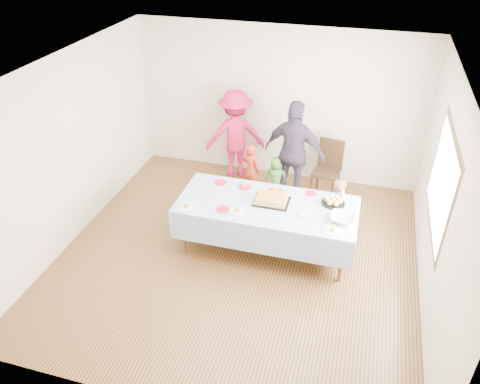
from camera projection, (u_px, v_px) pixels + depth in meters
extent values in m
plane|color=#452B13|center=(238.00, 254.00, 6.80)|extent=(5.00, 5.00, 0.00)
cube|color=beige|center=(278.00, 104.00, 8.10)|extent=(5.00, 0.04, 2.70)
cube|color=beige|center=(159.00, 314.00, 4.04)|extent=(5.00, 0.04, 2.70)
cube|color=beige|center=(69.00, 150.00, 6.65)|extent=(0.04, 5.00, 2.70)
cube|color=beige|center=(442.00, 203.00, 5.50)|extent=(0.04, 5.00, 2.70)
cube|color=white|center=(238.00, 72.00, 5.35)|extent=(5.00, 5.00, 0.04)
cube|color=#472B16|center=(441.00, 183.00, 5.59)|extent=(0.03, 1.75, 1.35)
cylinder|color=#52311C|center=(183.00, 232.00, 6.65)|extent=(0.06, 0.06, 0.73)
cylinder|color=#52311C|center=(342.00, 260.00, 6.13)|extent=(0.06, 0.06, 0.73)
cylinder|color=#52311C|center=(203.00, 201.00, 7.33)|extent=(0.06, 0.06, 0.73)
cylinder|color=#52311C|center=(347.00, 224.00, 6.82)|extent=(0.06, 0.06, 0.73)
cube|color=#52311C|center=(267.00, 206.00, 6.53)|extent=(2.40, 1.00, 0.04)
cube|color=white|center=(267.00, 204.00, 6.51)|extent=(2.50, 1.10, 0.01)
cube|color=black|center=(272.00, 201.00, 6.55)|extent=(0.49, 0.38, 0.01)
cube|color=#EFC35B|center=(272.00, 199.00, 6.53)|extent=(0.42, 0.31, 0.06)
cube|color=#AB6427|center=(272.00, 197.00, 6.51)|extent=(0.42, 0.31, 0.01)
cylinder|color=black|center=(333.00, 203.00, 6.51)|extent=(0.33, 0.33, 0.02)
sphere|color=tan|center=(340.00, 201.00, 6.46)|extent=(0.08, 0.08, 0.08)
sphere|color=tan|center=(337.00, 198.00, 6.53)|extent=(0.08, 0.08, 0.08)
sphere|color=tan|center=(331.00, 197.00, 6.55)|extent=(0.08, 0.08, 0.08)
sphere|color=tan|center=(327.00, 199.00, 6.50)|extent=(0.08, 0.08, 0.08)
sphere|color=tan|center=(330.00, 203.00, 6.43)|extent=(0.08, 0.08, 0.08)
sphere|color=tan|center=(336.00, 204.00, 6.41)|extent=(0.08, 0.08, 0.08)
sphere|color=tan|center=(333.00, 200.00, 6.48)|extent=(0.08, 0.08, 0.08)
imported|color=silver|center=(343.00, 218.00, 6.15)|extent=(0.33, 0.33, 0.08)
cone|color=white|center=(343.00, 192.00, 6.61)|extent=(0.09, 0.09, 0.16)
cylinder|color=red|center=(221.00, 182.00, 6.98)|extent=(0.19, 0.19, 0.01)
cylinder|color=red|center=(245.00, 187.00, 6.88)|extent=(0.19, 0.19, 0.01)
cylinder|color=red|center=(276.00, 191.00, 6.78)|extent=(0.20, 0.20, 0.01)
cylinder|color=red|center=(311.00, 193.00, 6.73)|extent=(0.16, 0.16, 0.01)
cylinder|color=red|center=(223.00, 209.00, 6.39)|extent=(0.19, 0.19, 0.01)
cylinder|color=white|center=(186.00, 207.00, 6.43)|extent=(0.20, 0.20, 0.01)
cylinder|color=white|center=(237.00, 211.00, 6.34)|extent=(0.19, 0.19, 0.01)
cylinder|color=white|center=(332.00, 231.00, 5.97)|extent=(0.22, 0.22, 0.01)
cylinder|color=black|center=(311.00, 187.00, 7.96)|extent=(0.04, 0.04, 0.44)
cylinder|color=black|center=(332.00, 192.00, 7.82)|extent=(0.04, 0.04, 0.44)
cylinder|color=black|center=(318.00, 177.00, 8.24)|extent=(0.04, 0.04, 0.44)
cylinder|color=black|center=(338.00, 182.00, 8.10)|extent=(0.04, 0.04, 0.44)
cube|color=black|center=(326.00, 172.00, 7.90)|extent=(0.49, 0.49, 0.05)
cube|color=black|center=(331.00, 153.00, 7.90)|extent=(0.43, 0.11, 0.51)
imported|color=#B42A16|center=(251.00, 170.00, 7.95)|extent=(0.40, 0.34, 0.94)
imported|color=#3C7F2A|center=(276.00, 178.00, 7.85)|extent=(0.40, 0.27, 0.79)
imported|color=tan|center=(336.00, 207.00, 6.98)|extent=(0.54, 0.47, 0.95)
imported|color=#B31641|center=(235.00, 135.00, 8.30)|extent=(1.21, 0.95, 1.65)
imported|color=#362D3E|center=(294.00, 153.00, 7.58)|extent=(1.10, 0.64, 1.77)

